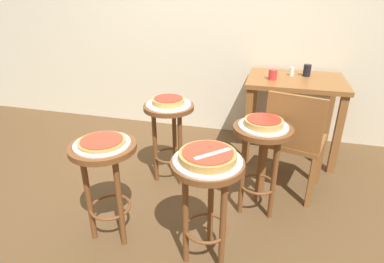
# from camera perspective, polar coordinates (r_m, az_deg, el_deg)

# --- Properties ---
(ground_plane) EXTENTS (6.00, 6.00, 0.00)m
(ground_plane) POSITION_cam_1_polar(r_m,az_deg,el_deg) (2.42, -6.68, -14.24)
(ground_plane) COLOR brown
(stool_foreground) EXTENTS (0.40, 0.40, 0.67)m
(stool_foreground) POSITION_cam_1_polar(r_m,az_deg,el_deg) (1.77, 2.72, -10.22)
(stool_foreground) COLOR brown
(stool_foreground) RESTS_ON ground_plane
(serving_plate_foreground) EXTENTS (0.37, 0.37, 0.01)m
(serving_plate_foreground) POSITION_cam_1_polar(r_m,az_deg,el_deg) (1.67, 2.84, -5.25)
(serving_plate_foreground) COLOR silver
(serving_plate_foreground) RESTS_ON stool_foreground
(pizza_foreground) EXTENTS (0.31, 0.31, 0.05)m
(pizza_foreground) POSITION_cam_1_polar(r_m,az_deg,el_deg) (1.66, 2.86, -4.40)
(pizza_foreground) COLOR #B78442
(pizza_foreground) RESTS_ON serving_plate_foreground
(stool_middle) EXTENTS (0.40, 0.40, 0.67)m
(stool_middle) POSITION_cam_1_polar(r_m,az_deg,el_deg) (2.00, -15.38, -6.68)
(stool_middle) COLOR brown
(stool_middle) RESTS_ON ground_plane
(serving_plate_middle) EXTENTS (0.33, 0.33, 0.01)m
(serving_plate_middle) POSITION_cam_1_polar(r_m,az_deg,el_deg) (1.92, -15.96, -2.15)
(serving_plate_middle) COLOR silver
(serving_plate_middle) RESTS_ON stool_middle
(pizza_middle) EXTENTS (0.28, 0.28, 0.02)m
(pizza_middle) POSITION_cam_1_polar(r_m,az_deg,el_deg) (1.91, -16.02, -1.72)
(pizza_middle) COLOR #B78442
(pizza_middle) RESTS_ON serving_plate_middle
(stool_leftside) EXTENTS (0.40, 0.40, 0.67)m
(stool_leftside) POSITION_cam_1_polar(r_m,az_deg,el_deg) (2.21, 12.37, -3.23)
(stool_leftside) COLOR brown
(stool_leftside) RESTS_ON ground_plane
(serving_plate_leftside) EXTENTS (0.33, 0.33, 0.01)m
(serving_plate_leftside) POSITION_cam_1_polar(r_m,az_deg,el_deg) (2.13, 12.80, 0.98)
(serving_plate_leftside) COLOR silver
(serving_plate_leftside) RESTS_ON stool_leftside
(pizza_leftside) EXTENTS (0.25, 0.25, 0.05)m
(pizza_leftside) POSITION_cam_1_polar(r_m,az_deg,el_deg) (2.12, 12.87, 1.68)
(pizza_leftside) COLOR tan
(pizza_leftside) RESTS_ON serving_plate_leftside
(stool_rear) EXTENTS (0.40, 0.40, 0.67)m
(stool_rear) POSITION_cam_1_polar(r_m,az_deg,el_deg) (2.55, -4.13, 1.19)
(stool_rear) COLOR brown
(stool_rear) RESTS_ON ground_plane
(serving_plate_rear) EXTENTS (0.35, 0.35, 0.01)m
(serving_plate_rear) POSITION_cam_1_polar(r_m,az_deg,el_deg) (2.48, -4.25, 4.94)
(serving_plate_rear) COLOR white
(serving_plate_rear) RESTS_ON stool_rear
(pizza_rear) EXTENTS (0.25, 0.25, 0.05)m
(pizza_rear) POSITION_cam_1_polar(r_m,az_deg,el_deg) (2.47, -4.27, 5.56)
(pizza_rear) COLOR tan
(pizza_rear) RESTS_ON serving_plate_rear
(dining_table) EXTENTS (0.86, 0.67, 0.76)m
(dining_table) POSITION_cam_1_polar(r_m,az_deg,el_deg) (3.09, 18.02, 6.65)
(dining_table) COLOR brown
(dining_table) RESTS_ON ground_plane
(cup_near_edge) EXTENTS (0.08, 0.08, 0.09)m
(cup_near_edge) POSITION_cam_1_polar(r_m,az_deg,el_deg) (2.94, 14.42, 9.95)
(cup_near_edge) COLOR red
(cup_near_edge) RESTS_ON dining_table
(cup_far_edge) EXTENTS (0.07, 0.07, 0.11)m
(cup_far_edge) POSITION_cam_1_polar(r_m,az_deg,el_deg) (3.15, 20.11, 10.35)
(cup_far_edge) COLOR black
(cup_far_edge) RESTS_ON dining_table
(condiment_shaker) EXTENTS (0.04, 0.04, 0.08)m
(condiment_shaker) POSITION_cam_1_polar(r_m,az_deg,el_deg) (3.12, 17.62, 10.29)
(condiment_shaker) COLOR white
(condiment_shaker) RESTS_ON dining_table
(wooden_chair) EXTENTS (0.49, 0.49, 0.85)m
(wooden_chair) POSITION_cam_1_polar(r_m,az_deg,el_deg) (2.49, 18.04, -1.45)
(wooden_chair) COLOR brown
(wooden_chair) RESTS_ON ground_plane
(pizza_server_knife) EXTENTS (0.17, 0.17, 0.01)m
(pizza_server_knife) POSITION_cam_1_polar(r_m,az_deg,el_deg) (1.62, 3.76, -4.03)
(pizza_server_knife) COLOR silver
(pizza_server_knife) RESTS_ON pizza_foreground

